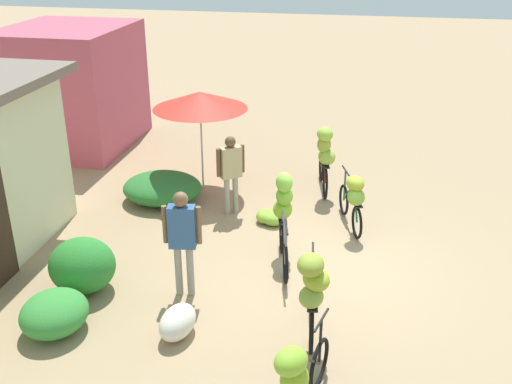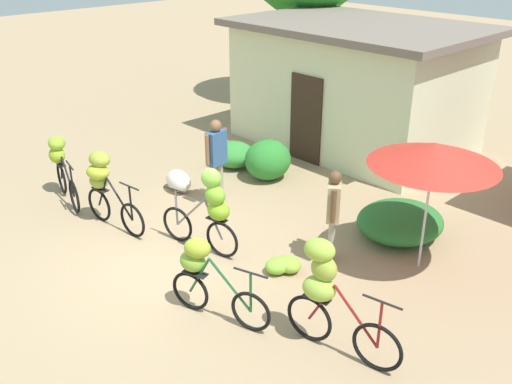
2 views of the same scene
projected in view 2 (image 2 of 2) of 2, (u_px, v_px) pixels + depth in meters
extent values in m
plane|color=#A08563|center=(171.00, 263.00, 9.21)|extent=(60.00, 60.00, 0.00)
cube|color=beige|center=(355.00, 89.00, 13.77)|extent=(5.24, 3.47, 2.79)
cube|color=#72665B|center=(359.00, 26.00, 13.14)|extent=(5.74, 3.97, 0.16)
cube|color=#332319|center=(306.00, 119.00, 12.84)|extent=(0.90, 0.06, 2.00)
cylinder|color=brown|center=(303.00, 48.00, 17.14)|extent=(0.26, 0.26, 3.29)
ellipsoid|color=#358A37|center=(234.00, 154.00, 12.84)|extent=(1.00, 0.92, 0.56)
ellipsoid|color=#2B7E2E|center=(268.00, 160.00, 12.15)|extent=(0.95, 1.02, 0.86)
ellipsoid|color=#296E2F|center=(400.00, 221.00, 9.93)|extent=(1.44, 1.61, 0.55)
cylinder|color=beige|center=(426.00, 210.00, 8.70)|extent=(0.04, 0.04, 2.03)
cone|color=red|center=(434.00, 154.00, 8.32)|extent=(1.95, 1.95, 0.35)
torus|color=black|center=(74.00, 197.00, 10.75)|extent=(0.63, 0.20, 0.64)
torus|color=black|center=(62.00, 178.00, 11.53)|extent=(0.63, 0.20, 0.64)
cylinder|color=black|center=(62.00, 168.00, 11.27)|extent=(0.38, 0.12, 0.60)
cylinder|color=black|center=(68.00, 177.00, 10.88)|extent=(0.67, 0.19, 0.61)
cylinder|color=black|center=(70.00, 165.00, 10.48)|extent=(0.49, 0.14, 0.03)
cylinder|color=black|center=(72.00, 181.00, 10.61)|extent=(0.04, 0.04, 0.64)
cube|color=black|center=(60.00, 164.00, 11.30)|extent=(0.38, 0.22, 0.02)
ellipsoid|color=#8EAF28|center=(57.00, 155.00, 11.25)|extent=(0.42, 0.36, 0.33)
ellipsoid|color=#88BA30|center=(57.00, 143.00, 11.18)|extent=(0.51, 0.48, 0.28)
torus|color=black|center=(133.00, 220.00, 9.88)|extent=(0.64, 0.12, 0.64)
torus|color=black|center=(99.00, 205.00, 10.44)|extent=(0.64, 0.12, 0.64)
cylinder|color=black|center=(103.00, 192.00, 10.20)|extent=(0.37, 0.08, 0.65)
cylinder|color=black|center=(119.00, 199.00, 9.93)|extent=(0.65, 0.11, 0.66)
cylinder|color=black|center=(129.00, 186.00, 9.60)|extent=(0.50, 0.09, 0.03)
cylinder|color=black|center=(131.00, 203.00, 9.74)|extent=(0.04, 0.04, 0.65)
cube|color=black|center=(100.00, 189.00, 10.23)|extent=(0.37, 0.18, 0.02)
ellipsoid|color=#8BA73C|center=(99.00, 181.00, 10.21)|extent=(0.43, 0.35, 0.26)
ellipsoid|color=#9DB02E|center=(98.00, 172.00, 10.03)|extent=(0.53, 0.48, 0.27)
ellipsoid|color=#8FA233|center=(99.00, 159.00, 10.00)|extent=(0.45, 0.36, 0.28)
torus|color=black|center=(178.00, 224.00, 9.75)|extent=(0.63, 0.19, 0.64)
torus|color=black|center=(222.00, 240.00, 9.27)|extent=(0.63, 0.19, 0.64)
cylinder|color=slate|center=(213.00, 220.00, 9.22)|extent=(0.37, 0.12, 0.65)
cylinder|color=slate|center=(191.00, 212.00, 9.46)|extent=(0.64, 0.18, 0.66)
cylinder|color=black|center=(175.00, 190.00, 9.47)|extent=(0.49, 0.14, 0.03)
cylinder|color=slate|center=(176.00, 207.00, 9.61)|extent=(0.04, 0.04, 0.65)
cube|color=black|center=(217.00, 219.00, 9.17)|extent=(0.38, 0.22, 0.02)
ellipsoid|color=#7CAC24|center=(219.00, 210.00, 9.07)|extent=(0.41, 0.34, 0.33)
ellipsoid|color=#75B12E|center=(215.00, 195.00, 8.96)|extent=(0.38, 0.32, 0.34)
ellipsoid|color=#7EBF3F|center=(211.00, 178.00, 8.90)|extent=(0.41, 0.36, 0.33)
torus|color=black|center=(251.00, 312.00, 7.57)|extent=(0.59, 0.23, 0.60)
torus|color=black|center=(190.00, 291.00, 7.99)|extent=(0.59, 0.23, 0.60)
cylinder|color=#19592D|center=(200.00, 275.00, 7.79)|extent=(0.37, 0.15, 0.65)
cylinder|color=#19592D|center=(230.00, 285.00, 7.57)|extent=(0.64, 0.23, 0.66)
cylinder|color=black|center=(251.00, 273.00, 7.31)|extent=(0.49, 0.18, 0.03)
cylinder|color=#19592D|center=(251.00, 293.00, 7.44)|extent=(0.04, 0.04, 0.61)
cube|color=black|center=(195.00, 273.00, 7.81)|extent=(0.39, 0.24, 0.02)
ellipsoid|color=#7CA936|center=(193.00, 261.00, 7.80)|extent=(0.42, 0.35, 0.29)
ellipsoid|color=#98AE2D|center=(197.00, 248.00, 7.68)|extent=(0.48, 0.44, 0.27)
torus|color=black|center=(377.00, 347.00, 6.87)|extent=(0.66, 0.17, 0.67)
torus|color=black|center=(309.00, 318.00, 7.39)|extent=(0.66, 0.17, 0.67)
cylinder|color=maroon|center=(322.00, 302.00, 7.16)|extent=(0.37, 0.10, 0.66)
cylinder|color=maroon|center=(356.00, 316.00, 6.90)|extent=(0.65, 0.15, 0.67)
cylinder|color=black|center=(382.00, 302.00, 6.59)|extent=(0.50, 0.12, 0.03)
cylinder|color=maroon|center=(380.00, 325.00, 6.73)|extent=(0.04, 0.04, 0.67)
cube|color=black|center=(317.00, 298.00, 7.18)|extent=(0.38, 0.20, 0.02)
ellipsoid|color=#94B73F|center=(319.00, 288.00, 7.08)|extent=(0.51, 0.45, 0.32)
ellipsoid|color=#93A637|center=(324.00, 269.00, 7.00)|extent=(0.35, 0.28, 0.33)
ellipsoid|color=#97BE3E|center=(320.00, 250.00, 6.94)|extent=(0.47, 0.42, 0.28)
ellipsoid|color=#85B135|center=(289.00, 264.00, 8.96)|extent=(0.44, 0.38, 0.25)
ellipsoid|color=#7EB736|center=(278.00, 266.00, 8.92)|extent=(0.41, 0.46, 0.25)
ellipsoid|color=silver|center=(179.00, 181.00, 11.66)|extent=(0.76, 0.55, 0.44)
cylinder|color=gray|center=(331.00, 242.00, 9.06)|extent=(0.11, 0.11, 0.77)
cylinder|color=gray|center=(331.00, 237.00, 9.22)|extent=(0.11, 0.11, 0.77)
cube|color=tan|center=(334.00, 201.00, 8.85)|extent=(0.40, 0.44, 0.61)
cylinder|color=brown|center=(333.00, 207.00, 8.61)|extent=(0.08, 0.08, 0.55)
cylinder|color=brown|center=(334.00, 193.00, 9.06)|extent=(0.08, 0.08, 0.55)
sphere|color=brown|center=(335.00, 177.00, 8.68)|extent=(0.21, 0.21, 0.21)
cylinder|color=gray|center=(221.00, 182.00, 11.11)|extent=(0.11, 0.11, 0.83)
cylinder|color=gray|center=(214.00, 185.00, 10.98)|extent=(0.11, 0.11, 0.83)
cube|color=#33598C|center=(216.00, 148.00, 10.73)|extent=(0.25, 0.42, 0.66)
cylinder|color=brown|center=(225.00, 143.00, 10.89)|extent=(0.08, 0.08, 0.59)
cylinder|color=brown|center=(207.00, 150.00, 10.54)|extent=(0.08, 0.08, 0.59)
sphere|color=brown|center=(216.00, 126.00, 10.54)|extent=(0.23, 0.23, 0.23)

